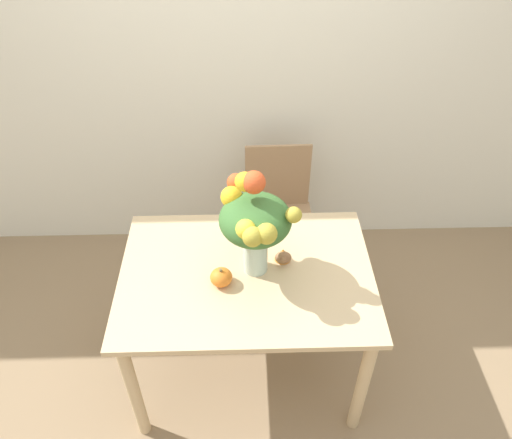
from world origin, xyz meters
TOP-DOWN VIEW (x-y plane):
  - ground_plane at (0.00, 0.00)m, footprint 12.00×12.00m
  - wall_back at (0.00, 1.14)m, footprint 8.00×0.06m
  - dining_table at (0.00, 0.00)m, footprint 1.18×0.84m
  - flower_vase at (0.04, 0.02)m, footprint 0.35×0.41m
  - pumpkin at (-0.11, -0.06)m, footprint 0.10×0.10m
  - turkey_figurine at (0.18, 0.07)m, footprint 0.08×0.11m
  - dining_chair_near_window at (0.21, 0.76)m, footprint 0.43×0.43m

SIDE VIEW (x-z plane):
  - ground_plane at x=0.00m, z-range 0.00..0.00m
  - dining_chair_near_window at x=0.21m, z-range 0.02..0.91m
  - dining_table at x=0.00m, z-range 0.27..1.03m
  - turkey_figurine at x=0.18m, z-range 0.77..0.83m
  - pumpkin at x=-0.11m, z-range 0.76..0.85m
  - flower_vase at x=0.04m, z-range 0.79..1.33m
  - wall_back at x=0.00m, z-range 0.00..2.70m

